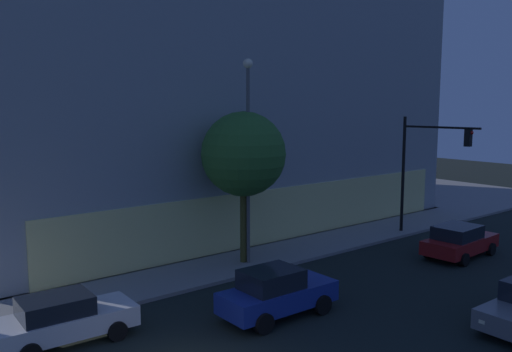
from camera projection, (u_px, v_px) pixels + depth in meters
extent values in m
cube|color=#4C4C51|center=(165.00, 206.00, 39.09)|extent=(29.71, 25.98, 0.15)
cube|color=#F2E98F|center=(279.00, 213.00, 29.16)|extent=(26.38, 0.60, 2.87)
cube|color=#959C9F|center=(162.00, 76.00, 37.83)|extent=(29.31, 25.58, 18.63)
cylinder|color=black|center=(403.00, 174.00, 30.84)|extent=(0.18, 0.18, 6.64)
cylinder|color=black|center=(441.00, 127.00, 28.92)|extent=(0.55, 4.35, 0.12)
cube|color=black|center=(468.00, 138.00, 27.91)|extent=(0.35, 0.35, 0.90)
sphere|color=red|center=(472.00, 133.00, 27.74)|extent=(0.18, 0.18, 0.18)
cylinder|color=#575757|center=(248.00, 167.00, 24.39)|extent=(0.16, 0.16, 8.97)
sphere|color=#F9EFC6|center=(248.00, 64.00, 23.77)|extent=(0.44, 0.44, 0.44)
cylinder|color=#49471E|center=(244.00, 225.00, 24.90)|extent=(0.34, 0.34, 3.52)
sphere|color=#336B2A|center=(244.00, 154.00, 24.46)|extent=(3.89, 3.89, 3.89)
cube|color=silver|center=(66.00, 322.00, 16.92)|extent=(4.31, 1.89, 0.66)
cube|color=black|center=(55.00, 306.00, 16.65)|extent=(2.17, 1.64, 0.58)
cube|color=#F9F4CC|center=(122.00, 303.00, 18.56)|extent=(0.13, 0.20, 0.12)
cube|color=#F9F4CC|center=(135.00, 312.00, 17.73)|extent=(0.13, 0.20, 0.12)
cylinder|color=black|center=(98.00, 314.00, 18.43)|extent=(0.64, 0.26, 0.63)
cylinder|color=black|center=(117.00, 331.00, 17.05)|extent=(0.64, 0.26, 0.63)
cylinder|color=black|center=(16.00, 333.00, 16.87)|extent=(0.64, 0.26, 0.63)
cube|color=navy|center=(278.00, 296.00, 18.97)|extent=(4.38, 1.79, 0.73)
cube|color=black|center=(271.00, 279.00, 18.67)|extent=(2.03, 1.59, 0.68)
cube|color=#F9F4CC|center=(312.00, 281.00, 20.67)|extent=(0.12, 0.20, 0.12)
cube|color=#F9F4CC|center=(331.00, 288.00, 19.86)|extent=(0.12, 0.20, 0.12)
cylinder|color=black|center=(290.00, 292.00, 20.51)|extent=(0.72, 0.25, 0.71)
cylinder|color=black|center=(323.00, 305.00, 19.16)|extent=(0.72, 0.25, 0.71)
cylinder|color=black|center=(233.00, 308.00, 18.87)|extent=(0.72, 0.25, 0.71)
cylinder|color=black|center=(264.00, 324.00, 17.52)|extent=(0.72, 0.25, 0.71)
cube|color=#F9F4CC|center=(482.00, 322.00, 16.99)|extent=(0.12, 0.20, 0.12)
cylinder|color=black|center=(485.00, 321.00, 17.83)|extent=(0.63, 0.25, 0.63)
cube|color=maroon|center=(460.00, 244.00, 26.42)|extent=(4.47, 2.08, 0.66)
cube|color=black|center=(457.00, 232.00, 26.12)|extent=(2.30, 1.79, 0.62)
cube|color=#F9F4CC|center=(470.00, 235.00, 28.25)|extent=(0.13, 0.21, 0.12)
cube|color=#F9F4CC|center=(491.00, 239.00, 27.41)|extent=(0.13, 0.21, 0.12)
cylinder|color=black|center=(456.00, 242.00, 28.06)|extent=(0.64, 0.27, 0.63)
cylinder|color=black|center=(491.00, 249.00, 26.67)|extent=(0.64, 0.27, 0.63)
cylinder|color=black|center=(428.00, 251.00, 26.27)|extent=(0.64, 0.27, 0.63)
cylinder|color=black|center=(464.00, 260.00, 24.88)|extent=(0.64, 0.27, 0.63)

